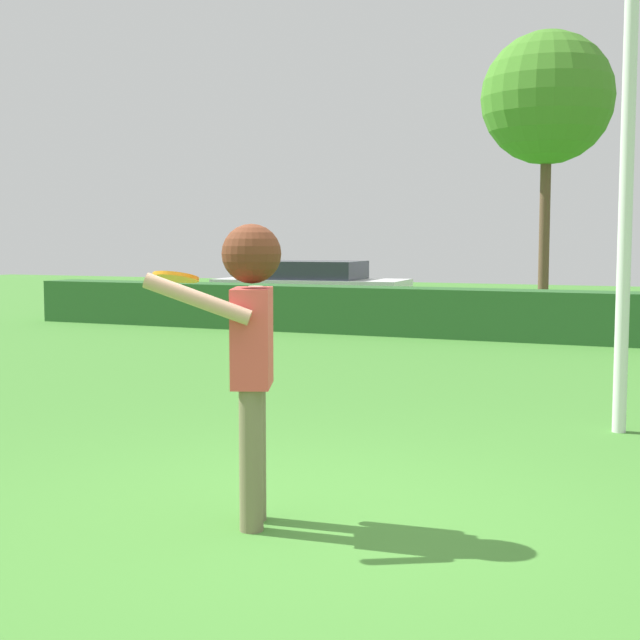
% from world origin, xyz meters
% --- Properties ---
extents(ground_plane, '(60.00, 60.00, 0.00)m').
position_xyz_m(ground_plane, '(0.00, 0.00, 0.00)').
color(ground_plane, '#428130').
extents(person, '(0.65, 0.74, 1.79)m').
position_xyz_m(person, '(-0.24, -0.20, 1.15)').
color(person, '#7C7051').
rests_on(person, ground).
extents(frisbee, '(0.28, 0.27, 0.09)m').
position_xyz_m(frisbee, '(-0.70, -0.28, 1.48)').
color(frisbee, orange).
extents(lamppost, '(0.24, 0.24, 5.25)m').
position_xyz_m(lamppost, '(1.54, 3.39, 2.93)').
color(lamppost, silver).
rests_on(lamppost, ground).
extents(hedge_row, '(21.15, 0.90, 0.85)m').
position_xyz_m(hedge_row, '(0.00, 10.40, 0.43)').
color(hedge_row, '#295B28').
rests_on(hedge_row, ground).
extents(parked_car_white, '(4.32, 2.07, 1.25)m').
position_xyz_m(parked_car_white, '(-5.80, 13.12, 0.69)').
color(parked_car_white, white).
rests_on(parked_car_white, ground).
extents(willow_tree, '(3.22, 3.22, 6.78)m').
position_xyz_m(willow_tree, '(-1.48, 17.55, 5.14)').
color(willow_tree, brown).
rests_on(willow_tree, ground).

